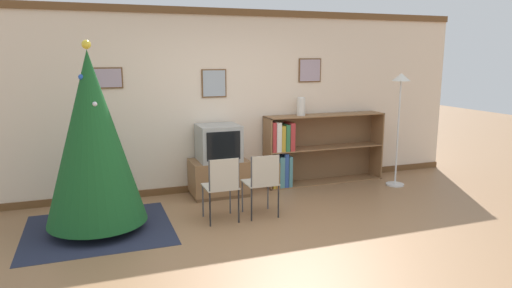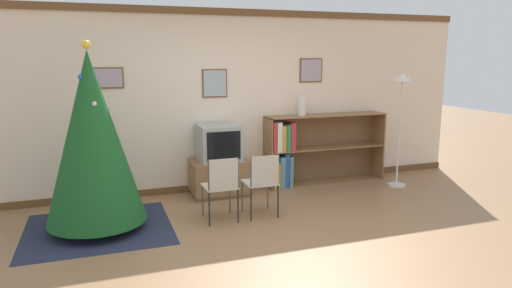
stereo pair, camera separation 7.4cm
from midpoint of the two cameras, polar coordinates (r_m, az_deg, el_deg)
ground_plane at (r=5.17m, az=2.61°, el=-12.05°), size 24.00×24.00×0.00m
wall_back at (r=6.90m, az=-4.23°, el=5.36°), size 8.24×0.11×2.70m
area_rug at (r=5.80m, az=-18.71°, el=-9.99°), size 1.67×1.55×0.01m
christmas_tree at (r=5.52m, az=-19.40°, el=0.68°), size 1.13×1.13×2.18m
tv_console at (r=6.74m, az=-4.27°, el=-4.18°), size 0.83×0.55×0.53m
television at (r=6.62m, az=-4.33°, el=0.18°), size 0.59×0.54×0.52m
folding_chair_left at (r=5.59m, az=-3.95°, el=-5.13°), size 0.40×0.40×0.82m
folding_chair_right at (r=5.75m, az=1.14°, el=-4.66°), size 0.40×0.40×0.82m
bookshelf at (r=7.26m, az=6.39°, el=-0.80°), size 2.00×0.36×1.11m
vase at (r=7.15m, az=6.06°, el=4.72°), size 0.13×0.13×0.28m
standing_lamp at (r=7.36m, az=17.98°, el=5.24°), size 0.28×0.28×1.77m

